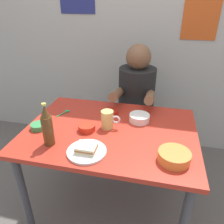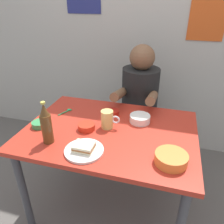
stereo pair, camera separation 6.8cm
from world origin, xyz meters
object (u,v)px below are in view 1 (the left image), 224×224
(sambal_bowl_red, at_px, (111,112))
(sandwich, at_px, (86,148))
(beer_mug, at_px, (108,119))
(dining_table, at_px, (110,141))
(plate_orange, at_px, (87,151))
(stool, at_px, (134,130))
(beer_bottle, at_px, (47,126))
(person_seated, at_px, (136,91))

(sambal_bowl_red, bearing_deg, sandwich, -94.10)
(sandwich, xyz_separation_m, beer_mug, (0.05, 0.28, 0.03))
(dining_table, bearing_deg, plate_orange, -105.22)
(dining_table, height_order, sambal_bowl_red, sambal_bowl_red)
(stool, relative_size, beer_bottle, 1.72)
(dining_table, xyz_separation_m, stool, (0.09, 0.63, -0.30))
(stool, distance_m, sandwich, 1.00)
(sandwich, relative_size, beer_bottle, 0.42)
(plate_orange, height_order, beer_mug, beer_mug)
(plate_orange, xyz_separation_m, beer_mug, (0.05, 0.28, 0.05))
(stool, distance_m, sambal_bowl_red, 0.61)
(beer_bottle, bearing_deg, dining_table, 37.01)
(person_seated, xyz_separation_m, plate_orange, (-0.16, -0.88, -0.02))
(beer_bottle, relative_size, sambal_bowl_red, 2.73)
(sandwich, bearing_deg, beer_mug, 79.74)
(beer_mug, bearing_deg, stool, 79.51)
(stool, xyz_separation_m, sandwich, (-0.16, -0.89, 0.42))
(dining_table, distance_m, beer_mug, 0.16)
(person_seated, relative_size, beer_mug, 5.71)
(sandwich, relative_size, sambal_bowl_red, 1.15)
(sandwich, bearing_deg, dining_table, 74.78)
(beer_mug, bearing_deg, beer_bottle, -139.07)
(beer_bottle, distance_m, sambal_bowl_red, 0.52)
(stool, bearing_deg, plate_orange, -100.42)
(person_seated, bearing_deg, sambal_bowl_red, -107.31)
(sandwich, height_order, beer_bottle, beer_bottle)
(stool, distance_m, person_seated, 0.42)
(sambal_bowl_red, bearing_deg, dining_table, -78.83)
(person_seated, bearing_deg, dining_table, -98.50)
(plate_orange, xyz_separation_m, sandwich, (0.00, 0.00, 0.02))
(plate_orange, xyz_separation_m, sambal_bowl_red, (0.03, 0.46, 0.01))
(sambal_bowl_red, bearing_deg, beer_bottle, -122.17)
(stool, height_order, beer_bottle, beer_bottle)
(person_seated, xyz_separation_m, sambal_bowl_red, (-0.13, -0.42, -0.01))
(plate_orange, height_order, sandwich, sandwich)
(dining_table, xyz_separation_m, sambal_bowl_red, (-0.04, 0.20, 0.11))
(sambal_bowl_red, bearing_deg, stool, 73.12)
(plate_orange, distance_m, sandwich, 0.02)
(plate_orange, bearing_deg, beer_mug, 79.74)
(stool, height_order, sandwich, sandwich)
(plate_orange, bearing_deg, beer_bottle, 172.56)
(plate_orange, bearing_deg, person_seated, 79.45)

